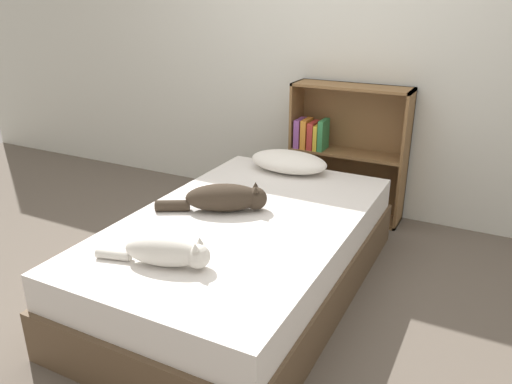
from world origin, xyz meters
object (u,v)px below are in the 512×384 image
(pillow, at_px, (289,162))
(bookshelf, at_px, (344,149))
(cat_dark, at_px, (226,198))
(cat_light, at_px, (168,252))
(bed, at_px, (244,254))

(pillow, height_order, bookshelf, bookshelf)
(cat_dark, bearing_deg, cat_light, -111.54)
(cat_dark, distance_m, bookshelf, 1.33)
(cat_light, height_order, bookshelf, bookshelf)
(bed, bearing_deg, cat_light, -95.08)
(bookshelf, bearing_deg, pillow, -114.95)
(pillow, distance_m, cat_light, 1.45)
(cat_dark, height_order, bookshelf, bookshelf)
(pillow, relative_size, cat_dark, 0.94)
(cat_light, relative_size, cat_dark, 0.93)
(pillow, xyz_separation_m, cat_dark, (-0.05, -0.79, 0.00))
(bed, relative_size, pillow, 3.68)
(bed, xyz_separation_m, pillow, (-0.09, 0.83, 0.30))
(bed, bearing_deg, bookshelf, 83.82)
(pillow, distance_m, cat_dark, 0.79)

